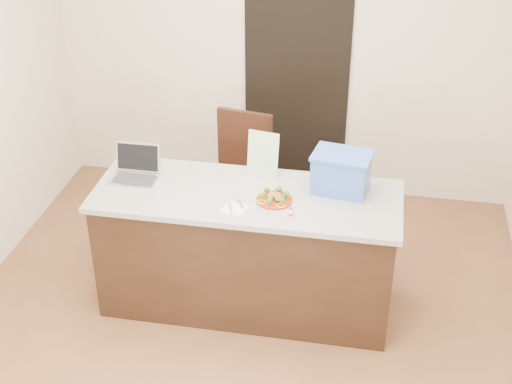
% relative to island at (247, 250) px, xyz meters
% --- Properties ---
extents(ground, '(4.00, 4.00, 0.00)m').
position_rel_island_xyz_m(ground, '(0.00, -0.25, -0.46)').
color(ground, brown).
rests_on(ground, ground).
extents(room_shell, '(4.00, 4.00, 4.00)m').
position_rel_island_xyz_m(room_shell, '(0.00, -0.25, 1.16)').
color(room_shell, white).
rests_on(room_shell, ground).
extents(doorway, '(0.90, 0.02, 2.00)m').
position_rel_island_xyz_m(doorway, '(0.10, 1.73, 0.54)').
color(doorway, black).
rests_on(doorway, ground).
extents(island, '(2.06, 0.76, 0.92)m').
position_rel_island_xyz_m(island, '(0.00, 0.00, 0.00)').
color(island, black).
rests_on(island, ground).
extents(plate, '(0.24, 0.24, 0.02)m').
position_rel_island_xyz_m(plate, '(0.20, -0.06, 0.47)').
color(plate, maroon).
rests_on(plate, island).
extents(meatballs, '(0.10, 0.09, 0.04)m').
position_rel_island_xyz_m(meatballs, '(0.20, -0.05, 0.49)').
color(meatballs, olive).
rests_on(meatballs, plate).
extents(broccoli, '(0.20, 0.20, 0.04)m').
position_rel_island_xyz_m(broccoli, '(0.20, -0.06, 0.50)').
color(broccoli, '#1D4712').
rests_on(broccoli, plate).
extents(pepper_rings, '(0.20, 0.20, 0.01)m').
position_rel_island_xyz_m(pepper_rings, '(0.20, -0.06, 0.48)').
color(pepper_rings, yellow).
rests_on(pepper_rings, plate).
extents(napkin, '(0.17, 0.17, 0.01)m').
position_rel_island_xyz_m(napkin, '(-0.04, -0.20, 0.46)').
color(napkin, silver).
rests_on(napkin, island).
extents(fork, '(0.05, 0.15, 0.00)m').
position_rel_island_xyz_m(fork, '(-0.06, -0.19, 0.47)').
color(fork, silver).
rests_on(fork, napkin).
extents(knife, '(0.07, 0.21, 0.01)m').
position_rel_island_xyz_m(knife, '(-0.01, -0.22, 0.47)').
color(knife, white).
rests_on(knife, napkin).
extents(yogurt_bottle, '(0.03, 0.03, 0.06)m').
position_rel_island_xyz_m(yogurt_bottle, '(0.33, -0.23, 0.48)').
color(yogurt_bottle, beige).
rests_on(yogurt_bottle, island).
extents(laptop, '(0.32, 0.25, 0.23)m').
position_rel_island_xyz_m(laptop, '(-0.80, 0.09, 0.52)').
color(laptop, silver).
rests_on(laptop, island).
extents(leaflet, '(0.23, 0.09, 0.32)m').
position_rel_island_xyz_m(leaflet, '(0.06, 0.29, 0.62)').
color(leaflet, white).
rests_on(leaflet, island).
extents(blue_box, '(0.42, 0.33, 0.27)m').
position_rel_island_xyz_m(blue_box, '(0.61, 0.16, 0.60)').
color(blue_box, '#3058AD').
rests_on(blue_box, island).
extents(chair, '(0.53, 0.54, 1.04)m').
position_rel_island_xyz_m(chair, '(-0.22, 0.93, 0.13)').
color(chair, '#34190F').
rests_on(chair, ground).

